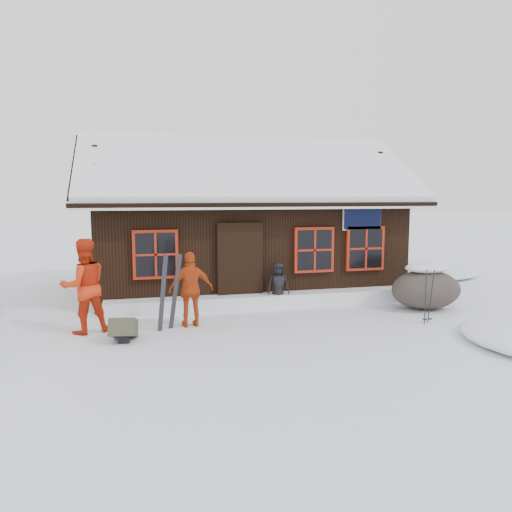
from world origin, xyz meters
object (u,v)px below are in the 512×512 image
object	(u,v)px
skier_orange_right	(191,289)
skier_crouched	(278,285)
ski_poles	(428,297)
skier_orange_left	(84,286)
backpack_olive	(124,332)
boulder	(426,288)

from	to	relation	value
skier_orange_right	skier_crouched	distance (m)	2.58
skier_orange_right	ski_poles	world-z (taller)	skier_orange_right
skier_orange_right	skier_crouched	xyz separation A→B (m)	(2.26, 1.24, -0.23)
skier_orange_left	backpack_olive	size ratio (longest dim) A/B	3.10
skier_orange_right	skier_crouched	bearing A→B (deg)	-153.64
ski_poles	backpack_olive	world-z (taller)	ski_poles
skier_orange_left	boulder	distance (m)	7.75
ski_poles	skier_crouched	bearing A→B (deg)	140.33
skier_orange_left	ski_poles	distance (m)	7.09
skier_orange_left	skier_crouched	bearing A→B (deg)	176.20
skier_orange_left	ski_poles	xyz separation A→B (m)	(7.01, -1.01, -0.38)
skier_orange_left	skier_orange_right	distance (m)	2.10
skier_orange_left	boulder	bearing A→B (deg)	162.13
boulder	skier_orange_left	bearing A→B (deg)	-178.63
skier_orange_left	skier_orange_right	bearing A→B (deg)	159.71
skier_orange_right	ski_poles	distance (m)	5.02
skier_orange_left	boulder	size ratio (longest dim) A/B	1.10
skier_crouched	backpack_olive	bearing A→B (deg)	-148.71
ski_poles	backpack_olive	size ratio (longest dim) A/B	1.97
skier_orange_right	boulder	size ratio (longest dim) A/B	0.92
boulder	ski_poles	xyz separation A→B (m)	(-0.73, -1.19, 0.05)
skier_orange_left	backpack_olive	distance (m)	1.31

